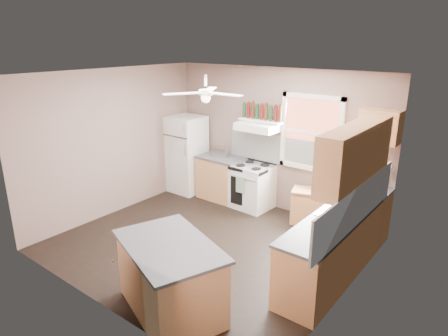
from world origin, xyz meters
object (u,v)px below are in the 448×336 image
Objects in this scene: island at (171,279)px; refrigerator at (187,154)px; stove at (252,187)px; cart at (310,206)px; toaster at (220,152)px.

refrigerator is at bearing 150.88° from island.
refrigerator reaches higher than island.
cart is at bearing 5.43° from stove.
stove reaches higher than cart.
toaster is (0.84, 0.11, 0.17)m from refrigerator.
island is at bearing -69.78° from stove.
island reaches higher than cart.
refrigerator is at bearing 174.95° from toaster.
refrigerator reaches higher than stove.
refrigerator reaches higher than toaster.
toaster is at bearing 139.80° from island.
island is (2.63, -3.12, -0.39)m from refrigerator.
toaster is 2.12m from cart.
cart is at bearing -11.28° from toaster.
toaster reaches higher than stove.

